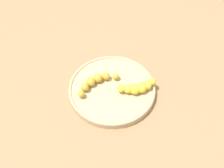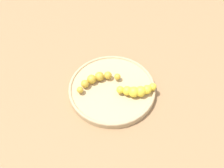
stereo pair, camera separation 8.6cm
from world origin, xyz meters
TOP-DOWN VIEW (x-y plane):
  - ground_plane at (0.00, 0.00)m, footprint 2.40×2.40m
  - fruit_bowl at (0.00, 0.00)m, footprint 0.28×0.28m
  - banana_yellow at (-0.01, 0.08)m, footprint 0.08×0.11m
  - banana_spotted at (0.00, -0.05)m, footprint 0.12×0.10m

SIDE VIEW (x-z plane):
  - ground_plane at x=0.00m, z-range 0.00..0.00m
  - fruit_bowl at x=0.00m, z-range 0.00..0.02m
  - banana_spotted at x=0.00m, z-range 0.02..0.05m
  - banana_yellow at x=-0.01m, z-range 0.02..0.05m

